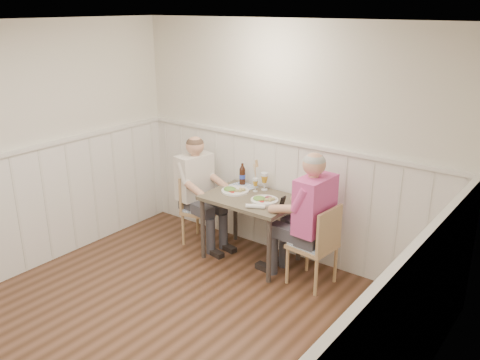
{
  "coord_description": "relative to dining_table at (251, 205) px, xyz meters",
  "views": [
    {
      "loc": [
        2.79,
        -2.35,
        2.74
      ],
      "look_at": [
        -0.2,
        1.64,
        1.0
      ],
      "focal_mm": 38.0,
      "sensor_mm": 36.0,
      "label": 1
    }
  ],
  "objects": [
    {
      "name": "ground_plane",
      "position": [
        0.2,
        -1.84,
        -0.65
      ],
      "size": [
        4.5,
        4.5,
        0.0
      ],
      "primitive_type": "plane",
      "color": "#422817"
    },
    {
      "name": "room_shell",
      "position": [
        0.2,
        -1.84,
        0.86
      ],
      "size": [
        4.04,
        4.54,
        2.6
      ],
      "color": "silver",
      "rests_on": "ground"
    },
    {
      "name": "wainscot",
      "position": [
        0.2,
        -1.15,
        0.04
      ],
      "size": [
        4.0,
        4.49,
        1.34
      ],
      "color": "white",
      "rests_on": "ground"
    },
    {
      "name": "dining_table",
      "position": [
        0.0,
        0.0,
        0.0
      ],
      "size": [
        0.99,
        0.7,
        0.75
      ],
      "color": "#4F4839",
      "rests_on": "ground"
    },
    {
      "name": "chair_right",
      "position": [
        0.85,
        -0.05,
        -0.18
      ],
      "size": [
        0.45,
        0.45,
        0.87
      ],
      "color": "tan",
      "rests_on": "ground"
    },
    {
      "name": "chair_left",
      "position": [
        -0.77,
        -0.0,
        -0.2
      ],
      "size": [
        0.47,
        0.47,
        0.84
      ],
      "color": "tan",
      "rests_on": "ground"
    },
    {
      "name": "man_in_pink",
      "position": [
        0.76,
        -0.05,
        -0.06
      ],
      "size": [
        0.67,
        0.47,
        1.42
      ],
      "color": "#3F3F47",
      "rests_on": "ground"
    },
    {
      "name": "diner_cream",
      "position": [
        -0.78,
        -0.01,
        -0.1
      ],
      "size": [
        0.66,
        0.47,
        1.33
      ],
      "color": "#3F3F47",
      "rests_on": "ground"
    },
    {
      "name": "plate_man",
      "position": [
        0.18,
        -0.02,
        0.12
      ],
      "size": [
        0.29,
        0.29,
        0.07
      ],
      "color": "white",
      "rests_on": "dining_table"
    },
    {
      "name": "plate_diner",
      "position": [
        -0.25,
        0.01,
        0.12
      ],
      "size": [
        0.31,
        0.31,
        0.08
      ],
      "color": "white",
      "rests_on": "dining_table"
    },
    {
      "name": "beer_glass_a",
      "position": [
        -0.01,
        0.26,
        0.23
      ],
      "size": [
        0.08,
        0.08,
        0.2
      ],
      "color": "silver",
      "rests_on": "dining_table"
    },
    {
      "name": "beer_glass_b",
      "position": [
        -0.06,
        0.17,
        0.2
      ],
      "size": [
        0.06,
        0.06,
        0.15
      ],
      "color": "silver",
      "rests_on": "dining_table"
    },
    {
      "name": "beer_bottle",
      "position": [
        -0.31,
        0.27,
        0.21
      ],
      "size": [
        0.07,
        0.07,
        0.25
      ],
      "color": "black",
      "rests_on": "dining_table"
    },
    {
      "name": "rolled_napkin",
      "position": [
        0.23,
        -0.24,
        0.12
      ],
      "size": [
        0.2,
        0.13,
        0.04
      ],
      "color": "white",
      "rests_on": "dining_table"
    },
    {
      "name": "grass_vase",
      "position": [
        -0.14,
        0.25,
        0.26
      ],
      "size": [
        0.04,
        0.04,
        0.36
      ],
      "color": "silver",
      "rests_on": "dining_table"
    },
    {
      "name": "gingham_mat",
      "position": [
        -0.27,
        0.21,
        0.1
      ],
      "size": [
        0.33,
        0.28,
        0.01
      ],
      "color": "#4871A9",
      "rests_on": "dining_table"
    }
  ]
}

